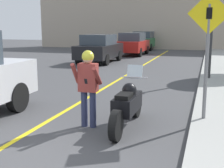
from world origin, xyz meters
TOP-DOWN VIEW (x-y plane):
  - ground_plane at (0.00, 0.00)m, footprint 80.00×80.00m
  - road_center_line at (-0.60, 6.00)m, footprint 0.12×36.00m
  - building_backdrop at (0.00, 26.00)m, footprint 28.00×1.20m
  - motorcycle at (1.27, 2.31)m, footprint 0.62×2.32m
  - person_biker at (0.45, 2.09)m, footprint 0.59×0.46m
  - crossing_sign at (2.85, 3.04)m, footprint 0.91×0.08m
  - traffic_light at (2.93, 8.85)m, footprint 0.26×0.30m
  - parked_car_black at (-3.40, 13.69)m, footprint 1.88×4.20m
  - parked_car_red at (-2.65, 19.04)m, footprint 1.88×4.20m
  - parked_car_green at (-2.91, 24.62)m, footprint 1.88×4.20m

SIDE VIEW (x-z plane):
  - ground_plane at x=0.00m, z-range 0.00..0.00m
  - road_center_line at x=-0.60m, z-range 0.00..0.01m
  - motorcycle at x=1.27m, z-range -0.14..1.15m
  - parked_car_black at x=-3.40m, z-range 0.02..1.70m
  - parked_car_red at x=-2.65m, z-range 0.02..1.70m
  - parked_car_green at x=-2.91m, z-range 0.02..1.70m
  - person_biker at x=0.45m, z-range 0.18..1.86m
  - crossing_sign at x=2.85m, z-range 0.42..3.18m
  - traffic_light at x=2.93m, z-range 0.85..4.47m
  - building_backdrop at x=0.00m, z-range 0.00..6.50m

